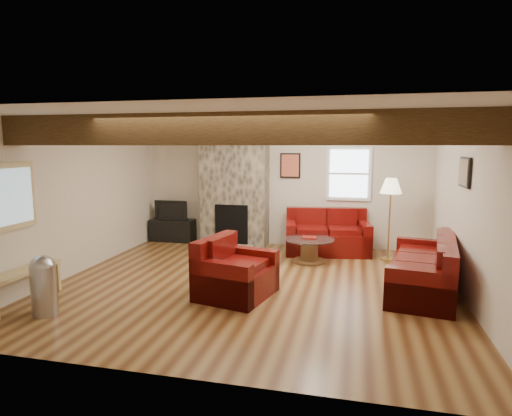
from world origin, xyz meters
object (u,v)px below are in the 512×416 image
(armchair_red, at_px, (236,268))
(tv_cabinet, at_px, (173,230))
(floor_lamp, at_px, (391,190))
(loveseat, at_px, (327,232))
(coffee_table, at_px, (309,250))
(television, at_px, (172,210))
(sofa_three, at_px, (422,264))

(armchair_red, bearing_deg, tv_cabinet, 50.14)
(armchair_red, xyz_separation_m, tv_cabinet, (-2.34, 3.07, -0.17))
(armchair_red, bearing_deg, floor_lamp, -28.97)
(loveseat, relative_size, tv_cabinet, 1.66)
(coffee_table, distance_m, floor_lamp, 1.85)
(armchair_red, xyz_separation_m, floor_lamp, (2.23, 2.50, 0.89))
(coffee_table, height_order, television, television)
(armchair_red, distance_m, tv_cabinet, 3.87)
(armchair_red, bearing_deg, loveseat, -8.51)
(armchair_red, height_order, tv_cabinet, armchair_red)
(sofa_three, xyz_separation_m, armchair_red, (-2.59, -0.83, 0.02))
(coffee_table, bearing_deg, sofa_three, -33.70)
(sofa_three, distance_m, television, 5.43)
(loveseat, relative_size, floor_lamp, 1.06)
(armchair_red, height_order, coffee_table, armchair_red)
(television, bearing_deg, coffee_table, -18.62)
(sofa_three, xyz_separation_m, tv_cabinet, (-4.93, 2.25, -0.15))
(armchair_red, distance_m, television, 3.88)
(sofa_three, distance_m, armchair_red, 2.72)
(armchair_red, bearing_deg, sofa_three, -59.45)
(loveseat, bearing_deg, tv_cabinet, 166.22)
(floor_lamp, bearing_deg, sofa_three, -77.93)
(floor_lamp, bearing_deg, television, 172.80)
(armchair_red, height_order, television, television)
(armchair_red, relative_size, tv_cabinet, 1.05)
(tv_cabinet, bearing_deg, floor_lamp, -7.20)
(armchair_red, bearing_deg, television, 50.14)
(floor_lamp, bearing_deg, armchair_red, -131.78)
(sofa_three, bearing_deg, floor_lamp, -158.49)
(sofa_three, distance_m, loveseat, 2.46)
(sofa_three, distance_m, floor_lamp, 1.93)
(loveseat, bearing_deg, television, 166.22)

